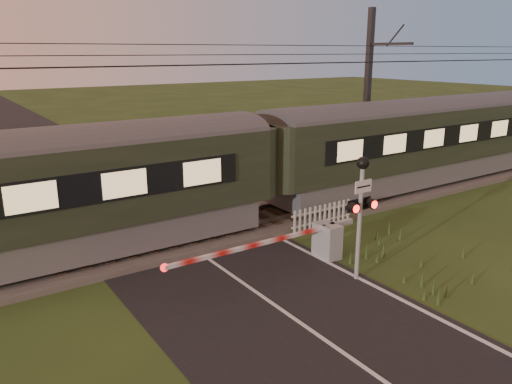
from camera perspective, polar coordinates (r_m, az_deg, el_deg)
ground at (r=11.54m, az=5.68°, el=-15.14°), size 160.00×160.00×0.00m
road at (r=11.39m, az=6.52°, el=-15.55°), size 6.00×140.00×0.03m
track_bed at (r=16.52m, az=-8.79°, el=-5.12°), size 140.00×3.40×0.39m
overhead_wires at (r=15.44m, az=-9.70°, el=14.90°), size 120.00×0.62×0.62m
train at (r=17.44m, az=0.48°, el=3.20°), size 39.10×2.70×3.64m
boom_gate at (r=14.74m, az=7.33°, el=-5.54°), size 6.20×0.80×1.07m
crossing_signal at (r=13.08m, az=11.92°, el=-0.53°), size 0.86×0.35×3.36m
picket_fence at (r=17.21m, az=7.58°, el=-2.84°), size 2.61×0.07×0.89m
catenary_mast at (r=23.67m, az=12.70°, el=10.85°), size 0.24×2.47×7.76m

